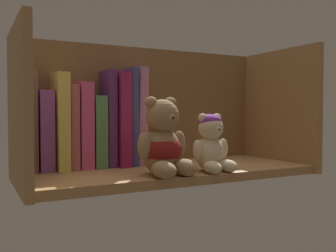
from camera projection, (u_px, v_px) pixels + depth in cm
name	position (u px, v px, depth cm)	size (l,w,h in cm)	color
shelf_board	(171.00, 172.00, 90.59)	(66.07, 26.51, 2.00)	#9E7042
shelf_back_panel	(147.00, 109.00, 102.32)	(68.47, 1.20, 32.31)	brown
shelf_side_panel_left	(19.00, 108.00, 74.42)	(1.60, 28.91, 32.31)	#9E7042
shelf_side_panel_right	(278.00, 109.00, 105.66)	(1.60, 28.91, 32.31)	#9E7042
book_0	(29.00, 121.00, 86.01)	(2.27, 10.90, 22.72)	brown
book_1	(44.00, 130.00, 87.51)	(3.11, 11.60, 18.08)	purple
book_2	(58.00, 122.00, 88.95)	(2.68, 14.67, 22.07)	#D0BD57
book_3	(69.00, 127.00, 90.23)	(1.90, 12.49, 19.50)	#A85656
book_4	(81.00, 125.00, 91.53)	(3.00, 12.29, 20.17)	#CA4585
book_5	(95.00, 131.00, 93.11)	(2.87, 12.24, 17.10)	#4F804E
book_6	(106.00, 119.00, 94.32)	(2.12, 11.37, 23.32)	#56266C
book_7	(117.00, 119.00, 95.64)	(2.78, 14.12, 22.96)	#8B1C51
book_8	(127.00, 117.00, 96.84)	(1.74, 12.71, 24.10)	#3D407D
book_9	(135.00, 116.00, 97.93)	(2.26, 11.46, 24.44)	#B67192
teddy_bear_larger	(163.00, 144.00, 80.23)	(12.25, 13.05, 16.52)	#93704C
teddy_bear_smaller	(211.00, 144.00, 85.07)	(9.52, 9.71, 12.98)	beige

